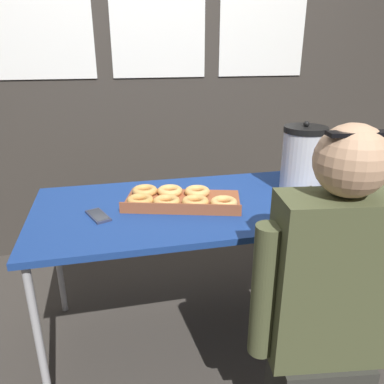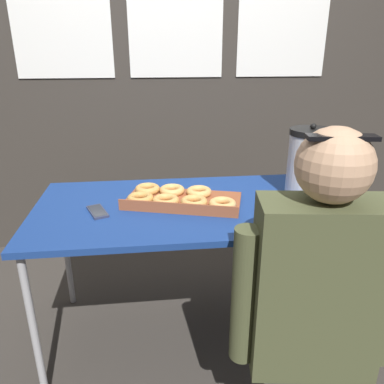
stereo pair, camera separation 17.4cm
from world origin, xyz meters
TOP-DOWN VIEW (x-y plane):
  - ground_plane at (0.00, 0.00)m, footprint 12.00×12.00m
  - back_wall at (0.00, 1.13)m, footprint 6.00×0.11m
  - folding_table at (0.00, 0.00)m, footprint 1.50×0.76m
  - donut_box at (-0.08, 0.02)m, footprint 0.60×0.42m
  - coffee_urn at (0.56, 0.04)m, footprint 0.21×0.24m
  - cell_phone at (-0.45, -0.05)m, footprint 0.12×0.16m
  - person_seated at (0.30, -0.68)m, footprint 0.53×0.26m

SIDE VIEW (x-z plane):
  - ground_plane at x=0.00m, z-range 0.00..0.00m
  - person_seated at x=0.30m, z-range -0.02..1.22m
  - folding_table at x=0.00m, z-range 0.33..1.07m
  - cell_phone at x=-0.45m, z-range 0.75..0.76m
  - donut_box at x=-0.08m, z-range 0.74..0.80m
  - coffee_urn at x=0.56m, z-range 0.73..1.10m
  - back_wall at x=0.00m, z-range 0.00..2.61m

